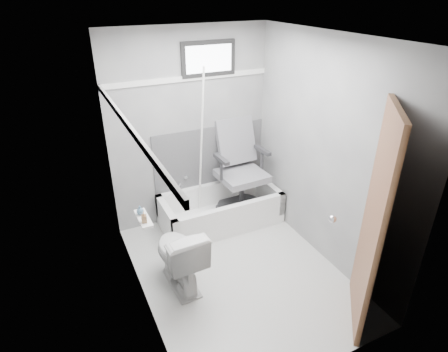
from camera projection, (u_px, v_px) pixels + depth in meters
floor at (238, 271)px, 4.05m from camera, size 2.60×2.60×0.00m
ceiling at (243, 37)px, 2.96m from camera, size 2.60×2.60×0.00m
wall_back at (190, 129)px, 4.55m from camera, size 2.00×0.02×2.40m
wall_front at (332, 252)px, 2.46m from camera, size 2.00×0.02×2.40m
wall_left at (134, 195)px, 3.12m from camera, size 0.02×2.60×2.40m
wall_right at (325, 154)px, 3.89m from camera, size 0.02×2.60×2.40m
bathtub at (221, 209)px, 4.79m from camera, size 1.50×0.70×0.42m
office_chair at (242, 169)px, 4.70m from camera, size 0.70×0.70×1.16m
toilet at (179, 256)px, 3.73m from camera, size 0.43×0.74×0.71m
door at (425, 236)px, 2.95m from camera, size 0.78×0.78×2.00m
window at (208, 59)px, 4.26m from camera, size 0.66×0.04×0.40m
backerboard at (210, 156)px, 4.82m from camera, size 1.50×0.02×0.78m
trim_back at (189, 78)px, 4.26m from camera, size 2.00×0.02×0.06m
trim_left at (127, 125)px, 2.85m from camera, size 0.02×2.60×0.06m
pole at (201, 147)px, 4.44m from camera, size 0.02×0.31×1.93m
shelf at (143, 219)px, 3.35m from camera, size 0.10×0.32×0.02m
soap_bottle_a at (144, 217)px, 3.26m from camera, size 0.06×0.06×0.10m
soap_bottle_b at (140, 210)px, 3.37m from camera, size 0.09×0.09×0.09m
faucet at (179, 181)px, 4.75m from camera, size 0.26×0.10×0.16m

